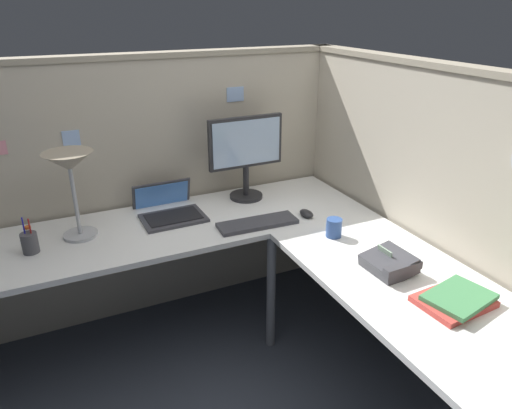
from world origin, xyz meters
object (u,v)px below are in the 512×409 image
(pen_cup, at_px, (30,242))
(book_stack, at_px, (456,300))
(desk_lamp_dome, at_px, (70,169))
(office_phone, at_px, (390,264))
(computer_mouse, at_px, (306,213))
(laptop, at_px, (168,209))
(coffee_mug, at_px, (334,228))
(monitor, at_px, (246,152))
(keyboard, at_px, (258,223))

(pen_cup, height_order, book_stack, pen_cup)
(desk_lamp_dome, bearing_deg, office_phone, -38.13)
(computer_mouse, height_order, pen_cup, pen_cup)
(laptop, height_order, book_stack, laptop)
(laptop, height_order, office_phone, laptop)
(coffee_mug, bearing_deg, monitor, 106.24)
(office_phone, relative_size, coffee_mug, 2.19)
(pen_cup, bearing_deg, computer_mouse, -8.31)
(laptop, relative_size, computer_mouse, 3.72)
(desk_lamp_dome, xyz_separation_m, pen_cup, (-0.23, -0.08, -0.31))
(laptop, relative_size, office_phone, 1.84)
(keyboard, relative_size, computer_mouse, 4.13)
(monitor, height_order, keyboard, monitor)
(pen_cup, bearing_deg, laptop, 13.09)
(pen_cup, bearing_deg, coffee_mug, -18.67)
(laptop, bearing_deg, book_stack, -59.38)
(keyboard, bearing_deg, monitor, 77.34)
(monitor, distance_m, laptop, 0.56)
(monitor, relative_size, laptop, 1.29)
(desk_lamp_dome, height_order, pen_cup, desk_lamp_dome)
(laptop, height_order, computer_mouse, laptop)
(desk_lamp_dome, height_order, office_phone, desk_lamp_dome)
(computer_mouse, xyz_separation_m, pen_cup, (-1.40, 0.20, 0.04))
(monitor, xyz_separation_m, office_phone, (0.23, -1.05, -0.26))
(monitor, distance_m, office_phone, 1.11)
(keyboard, height_order, coffee_mug, coffee_mug)
(laptop, bearing_deg, monitor, 2.46)
(keyboard, bearing_deg, computer_mouse, -0.24)
(desk_lamp_dome, bearing_deg, monitor, 6.32)
(computer_mouse, bearing_deg, coffee_mug, -90.03)
(office_phone, bearing_deg, keyboard, 116.01)
(computer_mouse, bearing_deg, office_phone, -87.10)
(monitor, bearing_deg, computer_mouse, -63.84)
(computer_mouse, bearing_deg, book_stack, -83.73)
(keyboard, xyz_separation_m, desk_lamp_dome, (-0.87, 0.27, 0.35))
(keyboard, height_order, book_stack, book_stack)
(office_phone, xyz_separation_m, book_stack, (0.07, -0.31, -0.02))
(monitor, xyz_separation_m, keyboard, (-0.10, -0.38, -0.28))
(laptop, bearing_deg, desk_lamp_dome, -169.80)
(office_phone, bearing_deg, laptop, 124.92)
(laptop, xyz_separation_m, computer_mouse, (0.69, -0.37, -0.01))
(desk_lamp_dome, bearing_deg, laptop, 10.20)
(monitor, height_order, desk_lamp_dome, monitor)
(monitor, xyz_separation_m, computer_mouse, (0.19, -0.39, -0.28))
(book_stack, distance_m, coffee_mug, 0.71)
(pen_cup, relative_size, book_stack, 0.58)
(pen_cup, distance_m, office_phone, 1.67)
(pen_cup, bearing_deg, office_phone, -31.05)
(coffee_mug, bearing_deg, computer_mouse, 89.97)
(pen_cup, bearing_deg, book_stack, -37.86)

